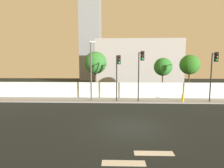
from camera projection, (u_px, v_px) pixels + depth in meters
The scene contains 13 objects.
ground_plane at pixel (130, 127), 11.15m from camera, with size 80.00×80.00×0.00m, color black.
sidewalk at pixel (125, 100), 19.28m from camera, with size 36.00×2.40×0.15m, color gray.
perimeter_wall at pixel (125, 90), 20.46m from camera, with size 36.00×0.18×1.80m, color white.
traffic_light_left at pixel (118, 68), 17.74m from camera, with size 0.47×1.26×4.80m.
traffic_light_center at pixel (140, 66), 17.39m from camera, with size 0.40×1.75×5.16m.
traffic_light_right at pixel (214, 67), 17.17m from camera, with size 0.60×1.66×5.05m.
street_lamp_curbside at pixel (91, 66), 18.33m from camera, with size 0.82×1.73×6.22m.
fire_hydrant at pixel (183, 97), 18.21m from camera, with size 0.44×0.26×0.82m.
roadside_tree_leftmost at pixel (95, 63), 21.47m from camera, with size 2.76×2.76×5.64m.
roadside_tree_midleft at pixel (163, 67), 21.21m from camera, with size 2.21×2.21×4.86m.
roadside_tree_midright at pixel (190, 65), 21.06m from camera, with size 2.38×2.38×5.22m.
low_building_distant at pixel (138, 63), 33.88m from camera, with size 16.00×6.00×8.67m, color #ABABAB.
tower_on_skyline at pixel (90, 23), 45.05m from camera, with size 5.21×5.00×29.76m, color gray.
Camera 1 is at (-0.76, -10.81, 4.01)m, focal length 27.82 mm.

